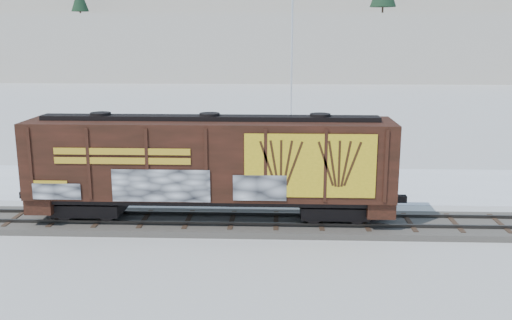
{
  "coord_description": "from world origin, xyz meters",
  "views": [
    {
      "loc": [
        2.08,
        -24.63,
        8.57
      ],
      "look_at": [
        0.97,
        3.0,
        2.42
      ],
      "focal_mm": 40.0,
      "sensor_mm": 36.0,
      "label": 1
    }
  ],
  "objects_px": {
    "flagpole": "(293,88)",
    "car_dark": "(262,176)",
    "hopper_railcar": "(210,162)",
    "car_silver": "(153,172)",
    "car_white": "(169,166)"
  },
  "relations": [
    {
      "from": "hopper_railcar",
      "to": "car_dark",
      "type": "bearing_deg",
      "value": 71.47
    },
    {
      "from": "hopper_railcar",
      "to": "car_white",
      "type": "xyz_separation_m",
      "value": [
        -3.49,
        8.2,
        -2.12
      ]
    },
    {
      "from": "car_dark",
      "to": "hopper_railcar",
      "type": "bearing_deg",
      "value": 153.73
    },
    {
      "from": "hopper_railcar",
      "to": "car_dark",
      "type": "height_order",
      "value": "hopper_railcar"
    },
    {
      "from": "hopper_railcar",
      "to": "car_silver",
      "type": "bearing_deg",
      "value": 121.26
    },
    {
      "from": "flagpole",
      "to": "car_silver",
      "type": "distance_m",
      "value": 12.64
    },
    {
      "from": "flagpole",
      "to": "car_dark",
      "type": "relative_size",
      "value": 2.46
    },
    {
      "from": "flagpole",
      "to": "car_white",
      "type": "relative_size",
      "value": 2.51
    },
    {
      "from": "flagpole",
      "to": "car_silver",
      "type": "relative_size",
      "value": 2.87
    },
    {
      "from": "car_silver",
      "to": "car_white",
      "type": "height_order",
      "value": "car_white"
    },
    {
      "from": "hopper_railcar",
      "to": "car_white",
      "type": "relative_size",
      "value": 3.16
    },
    {
      "from": "flagpole",
      "to": "car_dark",
      "type": "bearing_deg",
      "value": -101.33
    },
    {
      "from": "hopper_railcar",
      "to": "car_silver",
      "type": "relative_size",
      "value": 3.61
    },
    {
      "from": "car_silver",
      "to": "car_white",
      "type": "xyz_separation_m",
      "value": [
        0.7,
        1.31,
        0.08
      ]
    },
    {
      "from": "car_white",
      "to": "hopper_railcar",
      "type": "bearing_deg",
      "value": -150.21
    }
  ]
}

